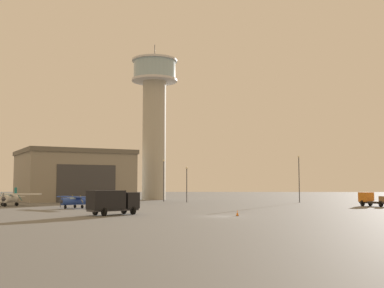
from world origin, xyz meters
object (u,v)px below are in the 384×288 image
at_px(control_tower, 154,113).
at_px(airplane_white, 10,197).
at_px(airplane_blue, 78,200).
at_px(light_post_east, 187,181).
at_px(truck_box_black, 113,201).
at_px(light_post_west, 164,177).
at_px(light_post_north, 299,175).
at_px(traffic_cone_near_left, 237,213).
at_px(truck_flatbed_orange, 372,199).

distance_m(control_tower, airplane_white, 48.09).
distance_m(airplane_blue, light_post_east, 31.25).
relative_size(truck_box_black, light_post_east, 0.82).
relative_size(control_tower, airplane_white, 3.63).
bearing_deg(control_tower, airplane_blue, -98.40).
xyz_separation_m(airplane_blue, light_post_west, (10.67, 31.05, 4.24)).
relative_size(airplane_blue, light_post_west, 0.85).
relative_size(control_tower, light_post_west, 4.28).
bearing_deg(truck_box_black, light_post_east, 36.53).
distance_m(light_post_north, traffic_cone_near_left, 46.99).
bearing_deg(light_post_east, light_post_north, -1.97).
distance_m(airplane_white, truck_box_black, 33.93).
height_order(control_tower, light_post_east, control_tower).
relative_size(truck_box_black, light_post_north, 0.63).
height_order(light_post_west, traffic_cone_near_left, light_post_west).
distance_m(truck_box_black, traffic_cone_near_left, 15.52).
bearing_deg(light_post_west, traffic_cone_near_left, -74.43).
distance_m(airplane_blue, light_post_north, 47.62).
relative_size(control_tower, truck_box_black, 6.43).
relative_size(airplane_white, light_post_west, 1.18).
height_order(light_post_north, traffic_cone_near_left, light_post_north).
distance_m(truck_flatbed_orange, light_post_north, 19.49).
bearing_deg(control_tower, light_post_west, -74.83).
relative_size(control_tower, airplane_blue, 5.03).
bearing_deg(traffic_cone_near_left, control_tower, 105.48).
xyz_separation_m(light_post_west, light_post_east, (5.39, -4.45, -0.95)).
xyz_separation_m(airplane_blue, light_post_east, (16.06, 26.60, 3.29)).
xyz_separation_m(control_tower, truck_box_black, (2.29, -62.54, -20.49)).
bearing_deg(truck_flatbed_orange, light_post_north, -5.41).
bearing_deg(truck_box_black, truck_flatbed_orange, -11.10).
height_order(truck_box_black, light_post_east, light_post_east).
xyz_separation_m(airplane_white, truck_box_black, (23.38, -24.59, 0.20)).
height_order(airplane_blue, truck_box_black, truck_box_black).
relative_size(truck_box_black, light_post_west, 0.66).
distance_m(truck_box_black, truck_flatbed_orange, 48.31).
height_order(light_post_west, light_post_east, light_post_west).
height_order(control_tower, airplane_blue, control_tower).
bearing_deg(airplane_white, traffic_cone_near_left, 49.58).
bearing_deg(airplane_blue, truck_flatbed_orange, 141.60).
relative_size(truck_box_black, traffic_cone_near_left, 8.45).
xyz_separation_m(light_post_west, light_post_north, (29.11, -5.27, 0.26)).
bearing_deg(airplane_blue, light_post_east, -170.39).
distance_m(airplane_blue, airplane_white, 16.27).
height_order(truck_box_black, light_post_west, light_post_west).
xyz_separation_m(truck_box_black, light_post_east, (7.04, 43.55, 2.87)).
bearing_deg(airplane_blue, truck_box_black, 68.76).
xyz_separation_m(truck_flatbed_orange, traffic_cone_near_left, (-25.03, -27.78, -0.82)).
distance_m(control_tower, light_post_north, 41.88).
bearing_deg(airplane_blue, airplane_white, -77.31).
bearing_deg(truck_box_black, light_post_west, 43.74).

